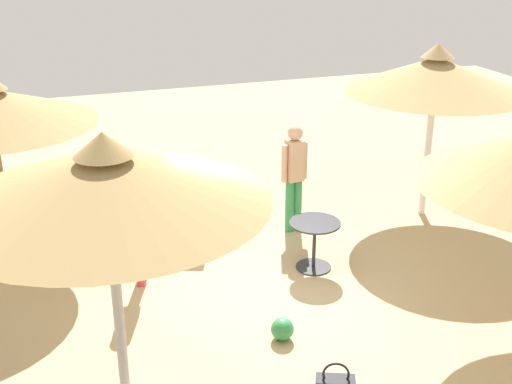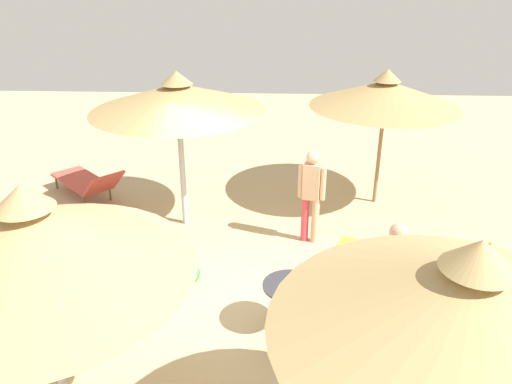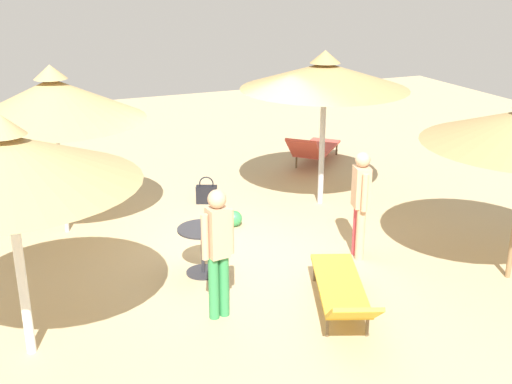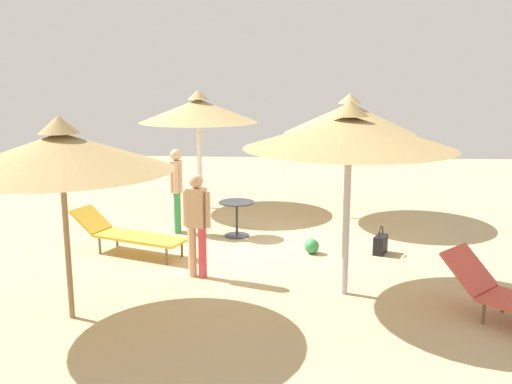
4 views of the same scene
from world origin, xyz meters
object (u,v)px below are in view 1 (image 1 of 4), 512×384
(lounge_chair_center, at_px, (195,205))
(person_standing_front, at_px, (137,218))
(parasol_umbrella_far_left, at_px, (106,180))
(beach_ball, at_px, (282,329))
(parasol_umbrella_edge, at_px, (436,75))
(side_table_round, at_px, (314,237))
(person_standing_back, at_px, (294,172))

(lounge_chair_center, distance_m, person_standing_front, 1.91)
(lounge_chair_center, xyz_separation_m, person_standing_front, (-1.10, -1.46, 0.57))
(parasol_umbrella_far_left, bearing_deg, lounge_chair_center, 65.90)
(parasol_umbrella_far_left, xyz_separation_m, beach_ball, (1.86, 0.41, -2.23))
(parasol_umbrella_edge, xyz_separation_m, side_table_round, (-2.46, -1.13, -1.84))
(parasol_umbrella_far_left, height_order, parasol_umbrella_edge, parasol_umbrella_far_left)
(parasol_umbrella_far_left, distance_m, lounge_chair_center, 4.53)
(person_standing_front, bearing_deg, parasol_umbrella_edge, 8.82)
(person_standing_front, bearing_deg, beach_ball, -54.70)
(parasol_umbrella_edge, distance_m, person_standing_front, 5.04)
(person_standing_front, relative_size, person_standing_back, 0.97)
(lounge_chair_center, height_order, side_table_round, lounge_chair_center)
(parasol_umbrella_edge, height_order, side_table_round, parasol_umbrella_edge)
(lounge_chair_center, xyz_separation_m, beach_ball, (0.20, -3.30, -0.24))
(side_table_round, bearing_deg, person_standing_front, 170.49)
(parasol_umbrella_far_left, distance_m, beach_ball, 2.93)
(person_standing_front, xyz_separation_m, side_table_round, (2.34, -0.39, -0.46))
(person_standing_front, height_order, beach_ball, person_standing_front)
(side_table_round, xyz_separation_m, beach_ball, (-1.03, -1.45, -0.35))
(parasol_umbrella_edge, bearing_deg, lounge_chair_center, 169.06)
(parasol_umbrella_far_left, bearing_deg, beach_ball, 12.50)
(beach_ball, bearing_deg, person_standing_front, 125.30)
(beach_ball, bearing_deg, person_standing_back, 65.54)
(parasol_umbrella_edge, bearing_deg, parasol_umbrella_far_left, -150.71)
(side_table_round, bearing_deg, person_standing_back, 81.31)
(parasol_umbrella_far_left, bearing_deg, side_table_round, 32.81)
(parasol_umbrella_edge, relative_size, lounge_chair_center, 1.24)
(beach_ball, bearing_deg, side_table_round, 54.63)
(parasol_umbrella_far_left, height_order, beach_ball, parasol_umbrella_far_left)
(parasol_umbrella_edge, height_order, person_standing_front, parasol_umbrella_edge)
(person_standing_back, xyz_separation_m, side_table_round, (-0.19, -1.23, -0.49))
(parasol_umbrella_far_left, height_order, person_standing_front, parasol_umbrella_far_left)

